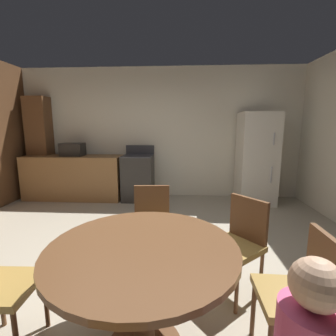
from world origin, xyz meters
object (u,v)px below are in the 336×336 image
(microwave, at_px, (73,149))
(chair_northeast, at_px, (239,240))
(refrigerator, at_px, (256,159))
(oven_range, at_px, (138,177))
(chair_east, at_px, (303,291))
(chair_north, at_px, (152,222))
(dining_table, at_px, (143,268))

(microwave, bearing_deg, chair_northeast, -44.63)
(refrigerator, relative_size, chair_northeast, 2.02)
(oven_range, relative_size, chair_east, 1.26)
(chair_northeast, relative_size, chair_north, 1.00)
(oven_range, bearing_deg, dining_table, -78.99)
(refrigerator, bearing_deg, oven_range, 178.68)
(oven_range, xyz_separation_m, microwave, (-1.34, -0.00, 0.56))
(dining_table, bearing_deg, microwave, 120.71)
(chair_east, xyz_separation_m, chair_north, (-1.07, 1.01, 0.00))
(refrigerator, relative_size, chair_north, 2.02)
(dining_table, height_order, chair_east, chair_east)
(microwave, bearing_deg, dining_table, -59.29)
(oven_range, bearing_deg, chair_northeast, -62.55)
(refrigerator, distance_m, chair_north, 2.94)
(dining_table, height_order, chair_northeast, chair_northeast)
(oven_range, height_order, microwave, microwave)
(dining_table, xyz_separation_m, chair_east, (0.99, -0.02, -0.10))
(refrigerator, distance_m, microwave, 3.69)
(oven_range, relative_size, chair_northeast, 1.26)
(oven_range, relative_size, refrigerator, 0.62)
(refrigerator, height_order, chair_east, refrigerator)
(microwave, xyz_separation_m, chair_north, (1.92, -2.37, -0.53))
(dining_table, relative_size, chair_northeast, 1.39)
(oven_range, relative_size, chair_north, 1.26)
(microwave, xyz_separation_m, chair_east, (2.99, -3.39, -0.53))
(microwave, height_order, dining_table, microwave)
(chair_east, relative_size, chair_north, 1.00)
(oven_range, height_order, chair_north, oven_range)
(dining_table, bearing_deg, refrigerator, 63.09)
(refrigerator, distance_m, dining_table, 3.73)
(chair_east, bearing_deg, oven_range, -62.79)
(oven_range, distance_m, chair_northeast, 3.08)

